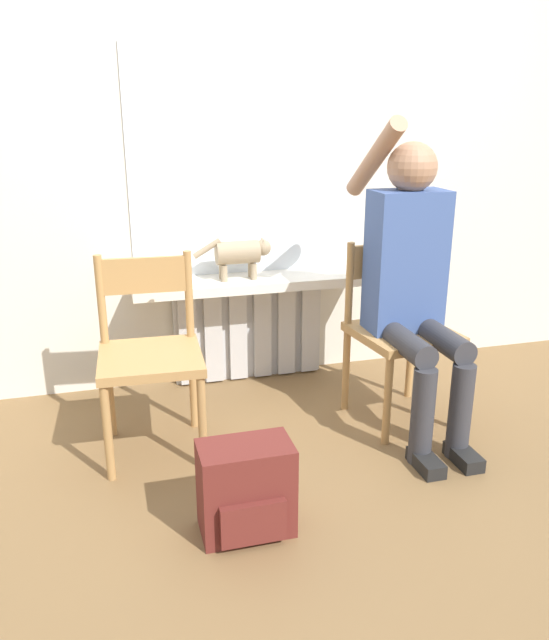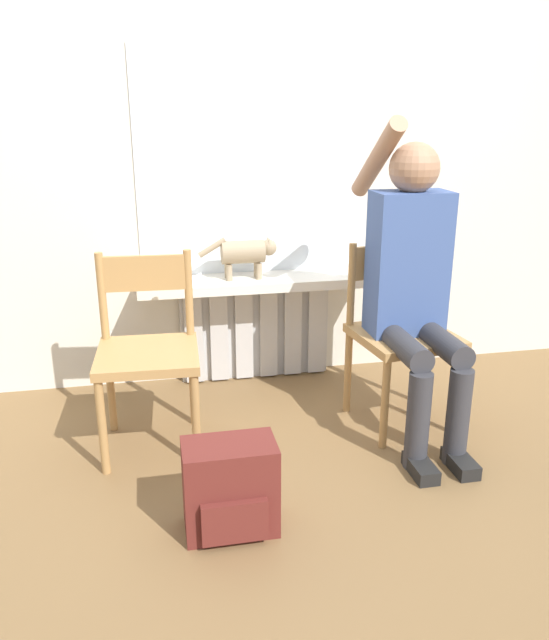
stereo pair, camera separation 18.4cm
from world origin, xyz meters
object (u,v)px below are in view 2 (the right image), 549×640
at_px(person, 414,277).
at_px(backpack, 230,488).
at_px(cat, 246,253).
at_px(chair_right, 400,331).
at_px(chair_left, 148,349).

xyz_separation_m(person, backpack, (-0.92, -0.60, -0.57)).
relative_size(cat, backpack, 1.20).
relative_size(person, cat, 3.46).
bearing_deg(cat, backpack, -101.90).
xyz_separation_m(chair_right, backpack, (-0.91, -0.69, -0.29)).
bearing_deg(person, chair_left, 175.41).
bearing_deg(chair_left, person, -2.12).
xyz_separation_m(chair_left, backpack, (0.26, -0.69, -0.29)).
xyz_separation_m(chair_left, person, (1.18, -0.09, 0.29)).
bearing_deg(chair_right, person, -93.63).
xyz_separation_m(chair_right, person, (0.01, -0.09, 0.29)).
height_order(chair_left, person, person).
xyz_separation_m(chair_right, cat, (-0.65, 0.55, 0.29)).
distance_m(person, cat, 0.92).
bearing_deg(backpack, person, 33.15).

